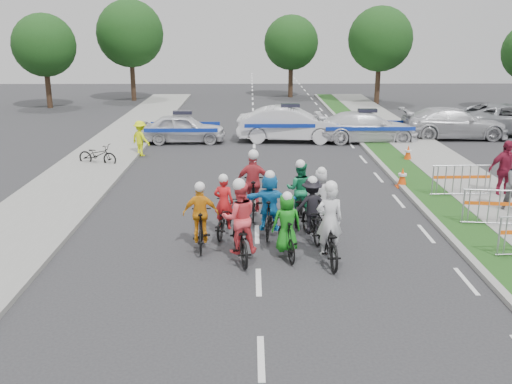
{
  "coord_description": "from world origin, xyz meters",
  "views": [
    {
      "loc": [
        -0.17,
        -11.51,
        5.43
      ],
      "look_at": [
        -0.02,
        3.34,
        1.1
      ],
      "focal_mm": 40.0,
      "sensor_mm": 36.0,
      "label": 1
    }
  ],
  "objects_px": {
    "spectator_2": "(505,170)",
    "parked_bike": "(97,155)",
    "cone_0": "(402,178)",
    "tree_1": "(380,39)",
    "rider_8": "(299,198)",
    "civilian_sedan": "(454,123)",
    "rider_1": "(286,231)",
    "rider_4": "(311,214)",
    "rider_0": "(329,235)",
    "civilian_suv": "(509,119)",
    "tree_0": "(44,45)",
    "rider_5": "(270,208)",
    "tree_3": "(130,34)",
    "rider_6": "(224,214)",
    "police_car_0": "(183,128)",
    "cone_1": "(408,154)",
    "police_car_1": "(290,124)",
    "barrier_1": "(499,209)",
    "tree_4": "(291,43)",
    "rider_2": "(239,229)",
    "rider_7": "(320,203)",
    "police_car_2": "(367,127)",
    "marshal_hiviz": "(141,138)",
    "rider_9": "(253,191)",
    "rider_3": "(201,223)"
  },
  "relations": [
    {
      "from": "spectator_2",
      "to": "parked_bike",
      "type": "bearing_deg",
      "value": 151.12
    },
    {
      "from": "cone_0",
      "to": "tree_1",
      "type": "bearing_deg",
      "value": 80.17
    },
    {
      "from": "rider_8",
      "to": "civilian_sedan",
      "type": "bearing_deg",
      "value": -113.66
    },
    {
      "from": "rider_1",
      "to": "rider_4",
      "type": "distance_m",
      "value": 1.41
    },
    {
      "from": "parked_bike",
      "to": "rider_0",
      "type": "bearing_deg",
      "value": -124.89
    },
    {
      "from": "rider_0",
      "to": "rider_1",
      "type": "distance_m",
      "value": 1.03
    },
    {
      "from": "civilian_suv",
      "to": "tree_0",
      "type": "bearing_deg",
      "value": 69.46
    },
    {
      "from": "rider_5",
      "to": "tree_3",
      "type": "xyz_separation_m",
      "value": [
        -9.33,
        29.06,
        4.12
      ]
    },
    {
      "from": "rider_6",
      "to": "tree_3",
      "type": "xyz_separation_m",
      "value": [
        -8.11,
        28.96,
        4.32
      ]
    },
    {
      "from": "police_car_0",
      "to": "cone_1",
      "type": "xyz_separation_m",
      "value": [
        9.8,
        -4.17,
        -0.35
      ]
    },
    {
      "from": "rider_4",
      "to": "police_car_0",
      "type": "relative_size",
      "value": 0.44
    },
    {
      "from": "civilian_suv",
      "to": "parked_bike",
      "type": "height_order",
      "value": "civilian_suv"
    },
    {
      "from": "police_car_1",
      "to": "civilian_sedan",
      "type": "relative_size",
      "value": 0.97
    },
    {
      "from": "barrier_1",
      "to": "tree_4",
      "type": "bearing_deg",
      "value": 96.9
    },
    {
      "from": "spectator_2",
      "to": "rider_2",
      "type": "bearing_deg",
      "value": -160.54
    },
    {
      "from": "rider_1",
      "to": "parked_bike",
      "type": "relative_size",
      "value": 1.01
    },
    {
      "from": "civilian_sedan",
      "to": "civilian_suv",
      "type": "bearing_deg",
      "value": -71.27
    },
    {
      "from": "rider_1",
      "to": "police_car_1",
      "type": "relative_size",
      "value": 0.33
    },
    {
      "from": "rider_7",
      "to": "civilian_sedan",
      "type": "relative_size",
      "value": 0.33
    },
    {
      "from": "police_car_2",
      "to": "tree_1",
      "type": "distance_m",
      "value": 15.06
    },
    {
      "from": "rider_6",
      "to": "police_car_1",
      "type": "xyz_separation_m",
      "value": [
        2.64,
        12.94,
        0.27
      ]
    },
    {
      "from": "barrier_1",
      "to": "rider_6",
      "type": "bearing_deg",
      "value": -177.06
    },
    {
      "from": "rider_8",
      "to": "marshal_hiviz",
      "type": "bearing_deg",
      "value": -43.68
    },
    {
      "from": "rider_5",
      "to": "rider_6",
      "type": "bearing_deg",
      "value": 1.88
    },
    {
      "from": "rider_5",
      "to": "rider_8",
      "type": "bearing_deg",
      "value": -121.24
    },
    {
      "from": "rider_2",
      "to": "tree_3",
      "type": "height_order",
      "value": "tree_3"
    },
    {
      "from": "rider_9",
      "to": "barrier_1",
      "type": "distance_m",
      "value": 6.88
    },
    {
      "from": "civilian_sedan",
      "to": "tree_4",
      "type": "xyz_separation_m",
      "value": [
        -6.99,
        17.32,
        3.42
      ]
    },
    {
      "from": "rider_8",
      "to": "rider_0",
      "type": "bearing_deg",
      "value": 110.04
    },
    {
      "from": "police_car_0",
      "to": "barrier_1",
      "type": "bearing_deg",
      "value": -142.6
    },
    {
      "from": "rider_7",
      "to": "tree_0",
      "type": "height_order",
      "value": "tree_0"
    },
    {
      "from": "police_car_0",
      "to": "rider_4",
      "type": "bearing_deg",
      "value": -161.7
    },
    {
      "from": "rider_1",
      "to": "rider_3",
      "type": "relative_size",
      "value": 0.95
    },
    {
      "from": "rider_2",
      "to": "civilian_sedan",
      "type": "height_order",
      "value": "rider_2"
    },
    {
      "from": "police_car_0",
      "to": "civilian_sedan",
      "type": "relative_size",
      "value": 0.77
    },
    {
      "from": "tree_3",
      "to": "tree_0",
      "type": "bearing_deg",
      "value": -141.34
    },
    {
      "from": "cone_0",
      "to": "parked_bike",
      "type": "relative_size",
      "value": 0.42
    },
    {
      "from": "rider_0",
      "to": "marshal_hiviz",
      "type": "relative_size",
      "value": 1.33
    },
    {
      "from": "rider_1",
      "to": "barrier_1",
      "type": "xyz_separation_m",
      "value": [
        6.0,
        1.99,
        -0.1
      ]
    },
    {
      "from": "rider_8",
      "to": "parked_bike",
      "type": "bearing_deg",
      "value": -31.32
    },
    {
      "from": "police_car_1",
      "to": "tree_0",
      "type": "height_order",
      "value": "tree_0"
    },
    {
      "from": "rider_5",
      "to": "tree_4",
      "type": "xyz_separation_m",
      "value": [
        2.67,
        31.06,
        3.42
      ]
    },
    {
      "from": "cone_0",
      "to": "tree_1",
      "type": "relative_size",
      "value": 0.1
    },
    {
      "from": "civilian_suv",
      "to": "tree_3",
      "type": "xyz_separation_m",
      "value": [
        -22.21,
        14.26,
        4.09
      ]
    },
    {
      "from": "rider_0",
      "to": "tree_4",
      "type": "bearing_deg",
      "value": -95.81
    },
    {
      "from": "rider_8",
      "to": "police_car_0",
      "type": "height_order",
      "value": "rider_8"
    },
    {
      "from": "rider_3",
      "to": "tree_3",
      "type": "height_order",
      "value": "tree_3"
    },
    {
      "from": "civilian_sedan",
      "to": "rider_8",
      "type": "bearing_deg",
      "value": 145.62
    },
    {
      "from": "police_car_0",
      "to": "cone_0",
      "type": "bearing_deg",
      "value": -135.33
    },
    {
      "from": "rider_1",
      "to": "marshal_hiviz",
      "type": "height_order",
      "value": "rider_1"
    }
  ]
}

